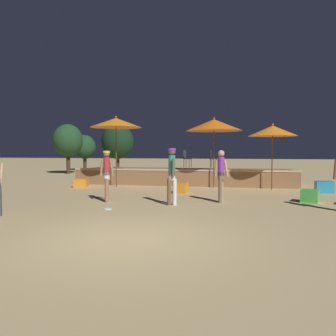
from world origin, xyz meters
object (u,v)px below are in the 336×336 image
Objects in this scene: patio_umbrella_0 at (214,125)px; person_3 at (107,173)px; person_0 at (172,173)px; background_tree_1 at (117,141)px; frisbee_disc at (108,209)px; patio_umbrella_2 at (273,131)px; bistro_chair_0 at (186,157)px; bistro_chair_1 at (212,157)px; background_tree_2 at (85,147)px; patio_umbrella_1 at (116,123)px; cube_seat_3 at (81,183)px; background_tree_0 at (68,141)px; cube_seat_0 at (310,196)px; person_1 at (221,174)px; cube_seat_4 at (181,188)px; cube_seat_1 at (324,187)px.

person_3 is (-3.22, -4.81, -1.89)m from patio_umbrella_0.
background_tree_1 is at bearing 92.07° from person_0.
patio_umbrella_2 is at bearing 48.46° from frisbee_disc.
background_tree_1 reaches higher than bistro_chair_0.
person_3 is at bearing -141.48° from patio_umbrella_2.
background_tree_2 reaches higher than bistro_chair_1.
patio_umbrella_1 is at bearing -178.82° from patio_umbrella_2.
cube_seat_3 is at bearing -175.64° from patio_umbrella_2.
cube_seat_3 is at bearing -58.31° from background_tree_0.
bistro_chair_0 is at bearing 70.84° from person_0.
background_tree_0 reaches higher than patio_umbrella_0.
person_3 is (-6.57, -1.22, 0.74)m from cube_seat_0.
cube_seat_3 is at bearing -107.26° from person_1.
cube_seat_4 is at bearing 69.72° from person_0.
cube_seat_0 is 0.40× the size of person_1.
background_tree_0 reaches higher than person_0.
patio_umbrella_0 is at bearing -50.38° from background_tree_1.
cube_seat_1 is at bearing 36.12° from frisbee_disc.
patio_umbrella_0 reaches higher than frisbee_disc.
patio_umbrella_0 is 0.97× the size of patio_umbrella_1.
cube_seat_4 is 16.77m from background_tree_2.
person_0 is at bearing -126.51° from patio_umbrella_2.
patio_umbrella_1 reaches higher than person_0.
bistro_chair_1 is (-4.66, 2.89, 1.13)m from cube_seat_1.
cube_seat_0 is 6.72m from bistro_chair_1.
patio_umbrella_1 reaches higher than frisbee_disc.
patio_umbrella_2 is 1.60× the size of person_0.
person_0 is at bearing -86.53° from cube_seat_4.
background_tree_0 is (-9.34, 4.93, 1.05)m from bistro_chair_0.
cube_seat_0 is 17.84m from background_tree_0.
bistro_chair_1 reaches higher than cube_seat_4.
bistro_chair_0 reaches higher than person_3.
patio_umbrella_0 reaches higher than patio_umbrella_2.
cube_seat_3 is at bearing -179.98° from cube_seat_1.
person_1 is (4.99, -3.77, -2.06)m from patio_umbrella_1.
background_tree_0 is (-8.22, 13.03, 2.39)m from frisbee_disc.
bistro_chair_1 is 0.24× the size of background_tree_1.
cube_seat_0 is at bearing 110.52° from person_1.
background_tree_2 is at bearing 136.49° from patio_umbrella_0.
cube_seat_0 reaches higher than cube_seat_3.
patio_umbrella_2 is at bearing -38.54° from background_tree_2.
bistro_chair_1 reaches higher than cube_seat_0.
bistro_chair_0 is at bearing 145.02° from person_3.
bistro_chair_0 is at bearing -41.88° from background_tree_2.
person_0 is 1.69m from person_1.
person_1 reaches higher than cube_seat_4.
cube_seat_0 is 0.38× the size of person_0.
patio_umbrella_2 is at bearing -104.71° from bistro_chair_0.
cube_seat_0 is 0.94× the size of cube_seat_3.
person_1 is 19.29m from background_tree_2.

